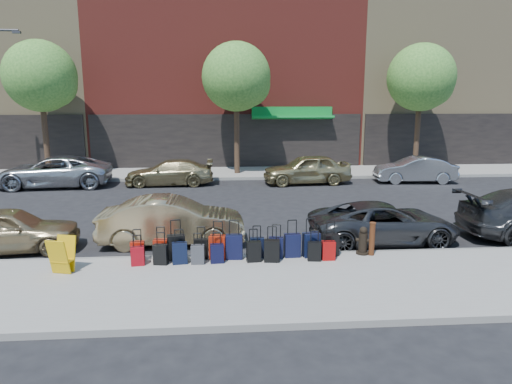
{
  "coord_description": "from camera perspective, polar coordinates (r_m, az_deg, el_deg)",
  "views": [
    {
      "loc": [
        -0.32,
        -16.4,
        4.33
      ],
      "look_at": [
        0.78,
        -1.5,
        1.27
      ],
      "focal_mm": 32.0,
      "sensor_mm": 36.0,
      "label": 1
    }
  ],
  "objects": [
    {
      "name": "sidewalk_far",
      "position": [
        26.75,
        -3.48,
        2.4
      ],
      "size": [
        60.0,
        4.0,
        0.15
      ],
      "primitive_type": "cube",
      "color": "gray",
      "rests_on": "ground"
    },
    {
      "name": "tree_center",
      "position": [
        25.94,
        -2.15,
        13.96
      ],
      "size": [
        3.8,
        3.8,
        7.27
      ],
      "color": "black",
      "rests_on": "sidewalk_far"
    },
    {
      "name": "suitcase_back_7",
      "position": [
        11.99,
        1.99,
        -7.35
      ],
      "size": [
        0.42,
        0.28,
        0.95
      ],
      "rotation": [
        0.0,
        0.0,
        -0.12
      ],
      "color": "black",
      "rests_on": "sidewalk_near"
    },
    {
      "name": "suitcase_back_9",
      "position": [
        12.16,
        7.3,
        -7.35
      ],
      "size": [
        0.37,
        0.24,
        0.82
      ],
      "rotation": [
        0.0,
        0.0,
        -0.13
      ],
      "color": "black",
      "rests_on": "sidewalk_near"
    },
    {
      "name": "suitcase_front_8",
      "position": [
        12.37,
        4.57,
        -6.67
      ],
      "size": [
        0.44,
        0.26,
        1.02
      ],
      "rotation": [
        0.0,
        0.0,
        0.07
      ],
      "color": "black",
      "rests_on": "sidewalk_near"
    },
    {
      "name": "suitcase_back_2",
      "position": [
        12.01,
        -9.52,
        -7.53
      ],
      "size": [
        0.4,
        0.27,
        0.9
      ],
      "rotation": [
        0.0,
        0.0,
        0.13
      ],
      "color": "black",
      "rests_on": "sidewalk_near"
    },
    {
      "name": "suitcase_front_4",
      "position": [
        12.19,
        -4.81,
        -6.91
      ],
      "size": [
        0.47,
        0.32,
        1.04
      ],
      "rotation": [
        0.0,
        0.0,
        -0.21
      ],
      "color": "#951B09",
      "rests_on": "sidewalk_near"
    },
    {
      "name": "display_rack",
      "position": [
        12.16,
        -23.07,
        -7.33
      ],
      "size": [
        0.61,
        0.65,
        0.88
      ],
      "rotation": [
        0.0,
        0.0,
        -0.26
      ],
      "color": "gold",
      "rests_on": "sidewalk_near"
    },
    {
      "name": "building_right",
      "position": [
        38.35,
        22.11,
        17.74
      ],
      "size": [
        15.0,
        12.12,
        18.0
      ],
      "color": "#9B875F",
      "rests_on": "ground"
    },
    {
      "name": "suitcase_front_7",
      "position": [
        12.28,
        2.54,
        -6.93
      ],
      "size": [
        0.41,
        0.27,
        0.92
      ],
      "rotation": [
        0.0,
        0.0,
        -0.18
      ],
      "color": "black",
      "rests_on": "sidewalk_near"
    },
    {
      "name": "suitcase_back_6",
      "position": [
        12.0,
        -0.29,
        -7.44
      ],
      "size": [
        0.39,
        0.25,
        0.88
      ],
      "rotation": [
        0.0,
        0.0,
        0.09
      ],
      "color": "black",
      "rests_on": "sidewalk_near"
    },
    {
      "name": "suitcase_back_0",
      "position": [
        12.13,
        -14.58,
        -7.74
      ],
      "size": [
        0.36,
        0.24,
        0.8
      ],
      "rotation": [
        0.0,
        0.0,
        0.15
      ],
      "color": "maroon",
      "rests_on": "sidewalk_near"
    },
    {
      "name": "car_far_0",
      "position": [
        24.86,
        -23.97,
        2.34
      ],
      "size": [
        5.7,
        2.93,
        1.54
      ],
      "primitive_type": "imported",
      "rotation": [
        0.0,
        0.0,
        -1.5
      ],
      "color": "silver",
      "rests_on": "ground"
    },
    {
      "name": "curb_far",
      "position": [
        24.75,
        -3.41,
        1.66
      ],
      "size": [
        60.0,
        0.08,
        0.15
      ],
      "primitive_type": "cube",
      "color": "gray",
      "rests_on": "ground"
    },
    {
      "name": "suitcase_front_10",
      "position": [
        12.57,
        9.36,
        -6.57
      ],
      "size": [
        0.43,
        0.29,
        0.96
      ],
      "rotation": [
        0.0,
        0.0,
        0.19
      ],
      "color": "black",
      "rests_on": "sidewalk_near"
    },
    {
      "name": "car_near_2",
      "position": [
        14.45,
        15.67,
        -3.74
      ],
      "size": [
        4.57,
        2.26,
        1.25
      ],
      "primitive_type": "imported",
      "rotation": [
        0.0,
        0.0,
        1.61
      ],
      "color": "#363638",
      "rests_on": "ground"
    },
    {
      "name": "car_far_1",
      "position": [
        23.64,
        -10.77,
        2.4
      ],
      "size": [
        4.46,
        1.85,
        1.29
      ],
      "primitive_type": "imported",
      "rotation": [
        0.0,
        0.0,
        -1.56
      ],
      "color": "#9D8E60",
      "rests_on": "ground"
    },
    {
      "name": "sidewalk_near",
      "position": [
        10.78,
        -2.21,
        -11.68
      ],
      "size": [
        60.0,
        4.0,
        0.15
      ],
      "primitive_type": "cube",
      "color": "gray",
      "rests_on": "ground"
    },
    {
      "name": "suitcase_back_3",
      "position": [
        11.94,
        -7.29,
        -7.74
      ],
      "size": [
        0.34,
        0.21,
        0.81
      ],
      "rotation": [
        0.0,
        0.0,
        -0.03
      ],
      "color": "#38393D",
      "rests_on": "sidewalk_near"
    },
    {
      "name": "suitcase_back_1",
      "position": [
        12.05,
        -11.84,
        -7.64
      ],
      "size": [
        0.39,
        0.27,
        0.85
      ],
      "rotation": [
        0.0,
        0.0,
        -0.18
      ],
      "color": "black",
      "rests_on": "sidewalk_near"
    },
    {
      "name": "suitcase_back_10",
      "position": [
        12.27,
        9.04,
        -7.24
      ],
      "size": [
        0.34,
        0.2,
        0.81
      ],
      "rotation": [
        0.0,
        0.0,
        -0.01
      ],
      "color": "#990909",
      "rests_on": "sidewalk_near"
    },
    {
      "name": "curb_near",
      "position": [
        12.66,
        -2.54,
        -8.08
      ],
      "size": [
        60.0,
        0.08,
        0.15
      ],
      "primitive_type": "cube",
      "color": "gray",
      "rests_on": "ground"
    },
    {
      "name": "bollard",
      "position": [
        12.8,
        14.3,
        -5.63
      ],
      "size": [
        0.17,
        0.17,
        0.92
      ],
      "color": "#38190C",
      "rests_on": "sidewalk_near"
    },
    {
      "name": "suitcase_front_3",
      "position": [
        12.3,
        -6.87,
        -7.04
      ],
      "size": [
        0.37,
        0.22,
        0.87
      ],
      "rotation": [
        0.0,
        0.0,
        -0.07
      ],
      "color": "black",
      "rests_on": "sidewalk_near"
    },
    {
      "name": "suitcase_front_0",
      "position": [
        12.42,
        -14.57,
        -7.17
      ],
      "size": [
        0.37,
        0.22,
        0.86
      ],
      "rotation": [
        0.0,
        0.0,
        0.07
      ],
      "color": "#A6190A",
      "rests_on": "sidewalk_near"
    },
    {
      "name": "suitcase_front_6",
      "position": [
        12.29,
        0.12,
        -6.96
      ],
      "size": [
        0.37,
        0.21,
        0.88
      ],
      "rotation": [
        0.0,
        0.0,
        0.02
      ],
      "color": "black",
      "rests_on": "sidewalk_near"
    },
    {
      "name": "suitcase_front_5",
      "position": [
        12.19,
        -2.75,
        -6.86
      ],
      "size": [
        0.45,
        0.26,
        1.05
      ],
      "rotation": [
        0.0,
        0.0,
        -0.05
      ],
      "color": "black",
      "rests_on": "sidewalk_near"
    },
    {
      "name": "car_near_1",
      "position": [
        14.01,
        -10.42,
        -3.59
      ],
      "size": [
        4.35,
        1.56,
        1.43
      ],
      "primitive_type": "imported",
      "rotation": [
        0.0,
        0.0,
        1.58
      ],
      "color": "tan",
      "rests_on": "ground"
    },
    {
      "name": "tree_left",
      "position": [
        27.62,
        -25.07,
        12.77
      ],
      "size": [
        3.8,
        3.8,
        7.27
      ],
      "color": "black",
      "rests_on": "sidewalk_far"
    },
    {
      "name": "tree_right",
      "position": [
        28.35,
        20.18,
        13.08
      ],
      "size": [
        3.8,
        3.8,
        7.27
      ],
      "color": "black",
      "rests_on": "sidewalk_far"
    },
    {
      "name": "car_near_0",
      "position": [
        14.85,
        -28.64,
        -4.19
      ],
      "size": [
        4.05,
        2.05,
        1.32
      ],
      "primitive_type": "imported",
      "rotation": [
        0.0,
        0.0,
        1.7
      ],
      "color": "#9C8760",
      "rests_on": "ground"
    },
    {
      "name": "suitcase_back_4",
      "position": [
        11.96,
        -4.89,
        -7.65
      ],
      "size": [
        0.35,
        0.22,
        0.81
      ],
      "rotation": [
        0.0,
        0.0,
        0.08
      ],
      "color": "black",
      "rests_on": "sidewalk_near"
    },
    {
      "name": "suitcase_front_1",
      "position": [
        12.39,
        -11.82,
        -7.03
      ],
      "size": [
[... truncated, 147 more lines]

